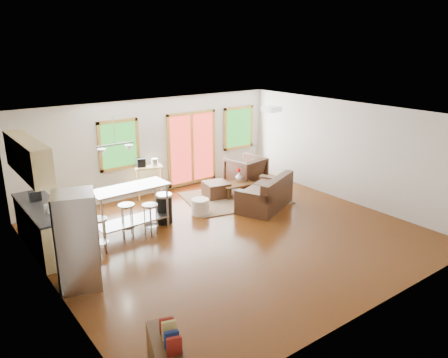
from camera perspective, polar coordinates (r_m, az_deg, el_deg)
floor at (r=9.60m, az=1.08°, el=-7.34°), size 7.50×7.00×0.02m
ceiling at (r=8.82m, az=1.17°, el=8.29°), size 7.50×7.00×0.02m
back_wall at (r=12.00m, az=-9.19°, el=4.18°), size 7.50×0.02×2.60m
left_wall at (r=7.57m, az=-22.13°, el=-4.95°), size 0.02×7.00×2.60m
right_wall at (r=11.72m, az=15.86°, el=3.42°), size 0.02×7.00×2.60m
front_wall at (r=6.87m, az=19.42°, el=-6.93°), size 7.50×0.02×2.60m
window_left at (r=11.50m, az=-13.55°, el=4.35°), size 1.10×0.05×1.30m
french_doors at (r=12.58m, az=-4.20°, el=4.04°), size 1.60×0.05×2.10m
window_right at (r=13.46m, az=1.92°, el=6.72°), size 1.10×0.05×1.30m
rug at (r=11.72m, az=1.43°, el=-2.49°), size 2.95×2.51×0.03m
loveseat at (r=11.01m, az=5.53°, el=-2.15°), size 1.80×1.45×0.84m
coffee_table at (r=11.83m, az=1.74°, el=-0.79°), size 0.96×0.66×0.36m
armchair at (r=12.55m, az=2.79°, el=1.14°), size 1.07×1.02×0.97m
ottoman at (r=11.77m, az=-1.02°, el=-1.40°), size 0.73×0.73×0.41m
pouf at (r=10.64m, az=-3.13°, el=-3.62°), size 0.53×0.53×0.38m
vase at (r=11.94m, az=1.96°, el=0.45°), size 0.21×0.22×0.33m
cabinets at (r=9.32m, az=-23.01°, el=-3.37°), size 0.64×2.24×2.30m
refrigerator at (r=7.76m, az=-18.58°, el=-7.64°), size 0.85×0.84×1.69m
island at (r=9.64m, az=-12.10°, el=-2.89°), size 1.69×0.72×1.06m
cup at (r=9.62m, az=-11.96°, el=-1.15°), size 0.12×0.10×0.12m
bar_stool_a at (r=8.96m, az=-15.98°, el=-6.09°), size 0.41×0.41×0.73m
bar_stool_b at (r=9.52m, az=-12.58°, el=-4.33°), size 0.42×0.42×0.74m
bar_stool_c at (r=9.52m, az=-9.61°, el=-4.31°), size 0.43×0.43×0.71m
trash_can at (r=10.16m, az=-7.82°, el=-3.81°), size 0.39×0.39×0.70m
kitchen_cart at (r=11.76m, az=-9.97°, el=1.11°), size 0.82×0.65×1.10m
ceiling_flush at (r=10.31m, az=6.24°, el=9.09°), size 0.35×0.35×0.12m
pendant_light at (r=9.31m, az=-13.96°, el=3.79°), size 0.80×0.18×0.79m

